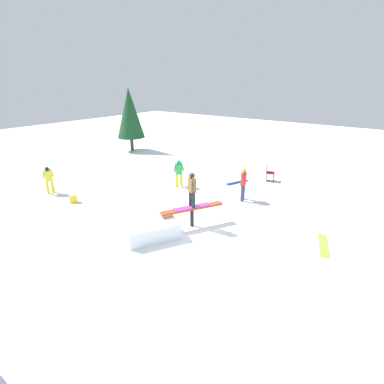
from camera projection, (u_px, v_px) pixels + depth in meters
ground_plane at (192, 226)px, 11.25m from camera, size 60.00×60.00×0.00m
rail_feature at (192, 210)px, 11.01m from camera, size 2.29×1.40×0.76m
snow_kicker_ramp at (150, 228)px, 10.50m from camera, size 2.30×2.17×0.57m
main_rider_on_rail at (192, 191)px, 10.75m from camera, size 1.39×0.92×1.32m
bystander_yellow at (49, 179)px, 14.19m from camera, size 0.59×0.23×1.32m
bystander_red at (243, 182)px, 13.33m from camera, size 0.64×0.31×1.51m
bystander_green at (179, 172)px, 15.08m from camera, size 0.55×0.35×1.38m
loose_snowboard_lime at (323, 245)px, 9.91m from camera, size 1.54×0.75×0.02m
loose_snowboard_navy at (237, 182)px, 15.89m from camera, size 1.39×0.76×0.02m
folding_chair at (269, 173)px, 16.03m from camera, size 0.58×0.58×0.88m
backpack_on_snow at (73, 199)px, 13.32m from camera, size 0.37×0.37×0.34m
pine_tree_near at (130, 113)px, 21.95m from camera, size 2.02×2.02×4.60m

